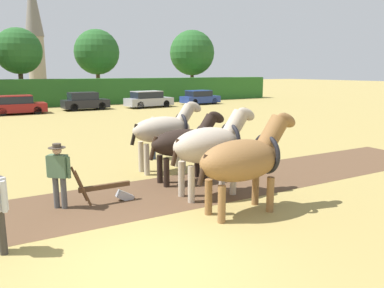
{
  "coord_description": "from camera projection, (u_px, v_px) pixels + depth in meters",
  "views": [
    {
      "loc": [
        -2.32,
        -5.61,
        3.37
      ],
      "look_at": [
        3.47,
        4.48,
        1.1
      ],
      "focal_mm": 35.0,
      "sensor_mm": 36.0,
      "label": 1
    }
  ],
  "objects": [
    {
      "name": "farmer_beside_team",
      "position": [
        153.0,
        134.0,
        14.47
      ],
      "size": [
        0.36,
        0.63,
        1.66
      ],
      "rotation": [
        0.0,
        0.0,
        -0.37
      ],
      "color": "#28334C",
      "rests_on": "ground"
    },
    {
      "name": "draft_horse_lead_right",
      "position": [
        211.0,
        145.0,
        10.11
      ],
      "size": [
        2.71,
        1.04,
        2.46
      ],
      "rotation": [
        0.0,
        0.0,
        -0.02
      ],
      "color": "#B2A38E",
      "rests_on": "ground"
    },
    {
      "name": "ground_plane",
      "position": [
        148.0,
        267.0,
        6.56
      ],
      "size": [
        240.0,
        240.0,
        0.0
      ],
      "primitive_type": "plane",
      "color": "#998447"
    },
    {
      "name": "parked_car_center_right",
      "position": [
        85.0,
        101.0,
        33.11
      ],
      "size": [
        4.0,
        1.96,
        1.55
      ],
      "rotation": [
        0.0,
        0.0,
        0.04
      ],
      "color": "black",
      "rests_on": "ground"
    },
    {
      "name": "plowed_furrow_strip",
      "position": [
        40.0,
        214.0,
        8.96
      ],
      "size": [
        28.26,
        3.45,
        0.01
      ],
      "primitive_type": "cube",
      "rotation": [
        0.0,
        0.0,
        -0.02
      ],
      "color": "brown",
      "rests_on": "ground"
    },
    {
      "name": "church_spire",
      "position": [
        34.0,
        28.0,
        65.94
      ],
      "size": [
        3.22,
        3.22,
        20.89
      ],
      "color": "gray",
      "rests_on": "ground"
    },
    {
      "name": "hedgerow",
      "position": [
        5.0,
        94.0,
        34.27
      ],
      "size": [
        59.43,
        1.88,
        2.63
      ],
      "primitive_type": "cube",
      "color": "#286023",
      "rests_on": "ground"
    },
    {
      "name": "draft_horse_trail_left",
      "position": [
        186.0,
        142.0,
        11.43
      ],
      "size": [
        2.67,
        0.89,
        2.21
      ],
      "rotation": [
        0.0,
        0.0,
        -0.02
      ],
      "color": "black",
      "rests_on": "ground"
    },
    {
      "name": "parked_car_right",
      "position": [
        148.0,
        99.0,
        35.34
      ],
      "size": [
        4.61,
        2.27,
        1.54
      ],
      "rotation": [
        0.0,
        0.0,
        0.1
      ],
      "color": "#9E9EA8",
      "rests_on": "ground"
    },
    {
      "name": "farmer_at_plow",
      "position": [
        59.0,
        171.0,
        9.19
      ],
      "size": [
        0.51,
        0.46,
        1.65
      ],
      "rotation": [
        0.0,
        0.0,
        0.85
      ],
      "color": "#4C4C4C",
      "rests_on": "ground"
    },
    {
      "name": "draft_horse_lead_left",
      "position": [
        245.0,
        159.0,
        8.85
      ],
      "size": [
        2.89,
        1.07,
        2.44
      ],
      "rotation": [
        0.0,
        0.0,
        -0.02
      ],
      "color": "brown",
      "rests_on": "ground"
    },
    {
      "name": "tree_center_right",
      "position": [
        192.0,
        53.0,
        46.69
      ],
      "size": [
        5.56,
        5.56,
        8.4
      ],
      "color": "#423323",
      "rests_on": "ground"
    },
    {
      "name": "plow",
      "position": [
        110.0,
        191.0,
        9.71
      ],
      "size": [
        1.57,
        0.47,
        1.13
      ],
      "rotation": [
        0.0,
        0.0,
        -0.02
      ],
      "color": "#4C331E",
      "rests_on": "ground"
    },
    {
      "name": "tree_center_left",
      "position": [
        19.0,
        51.0,
        36.18
      ],
      "size": [
        4.43,
        4.43,
        7.51
      ],
      "color": "#4C3823",
      "rests_on": "ground"
    },
    {
      "name": "draft_horse_trail_right",
      "position": [
        165.0,
        130.0,
        12.67
      ],
      "size": [
        2.72,
        0.96,
        2.42
      ],
      "rotation": [
        0.0,
        0.0,
        -0.02
      ],
      "color": "#B2A38E",
      "rests_on": "ground"
    },
    {
      "name": "parked_car_center",
      "position": [
        18.0,
        105.0,
        29.75
      ],
      "size": [
        4.09,
        1.89,
        1.49
      ],
      "rotation": [
        0.0,
        0.0,
        0.01
      ],
      "color": "maroon",
      "rests_on": "ground"
    },
    {
      "name": "tree_center",
      "position": [
        97.0,
        52.0,
        41.36
      ],
      "size": [
        4.93,
        4.93,
        7.92
      ],
      "color": "brown",
      "rests_on": "ground"
    },
    {
      "name": "parked_car_far_right",
      "position": [
        200.0,
        97.0,
        38.72
      ],
      "size": [
        4.05,
        2.05,
        1.44
      ],
      "rotation": [
        0.0,
        0.0,
        0.06
      ],
      "color": "navy",
      "rests_on": "ground"
    }
  ]
}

